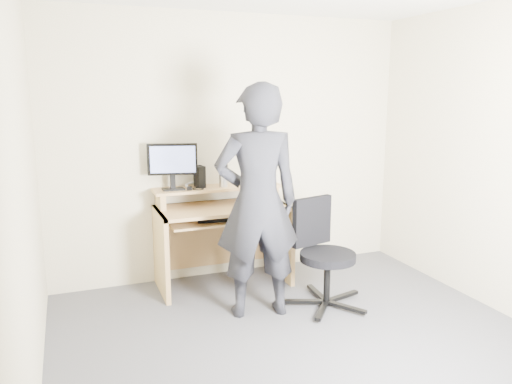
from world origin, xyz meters
TOP-DOWN VIEW (x-y plane):
  - ground at (0.00, 0.00)m, footprint 3.50×3.50m
  - back_wall at (0.00, 1.75)m, footprint 3.50×0.02m
  - desk at (-0.20, 1.53)m, footprint 1.20×0.60m
  - monitor at (-0.62, 1.59)m, footprint 0.44×0.13m
  - external_drive at (-0.36, 1.63)m, footprint 0.09×0.14m
  - travel_mug at (-0.15, 1.57)m, footprint 0.09×0.09m
  - smartphone at (0.16, 1.55)m, footprint 0.09×0.14m
  - charger at (-0.49, 1.52)m, footprint 0.05×0.05m
  - headphones at (-0.41, 1.68)m, footprint 0.18×0.18m
  - keyboard at (-0.23, 1.36)m, footprint 0.48×0.24m
  - mouse at (0.02, 1.35)m, footprint 0.10×0.06m
  - office_chair at (0.45, 0.74)m, footprint 0.70×0.68m
  - person at (-0.13, 0.76)m, footprint 0.74×0.54m

SIDE VIEW (x-z plane):
  - ground at x=0.00m, z-range 0.00..0.00m
  - office_chair at x=0.45m, z-range 0.04..0.92m
  - desk at x=-0.20m, z-range 0.09..1.00m
  - keyboard at x=-0.23m, z-range 0.65..0.68m
  - mouse at x=0.02m, z-range 0.75..0.79m
  - smartphone at x=0.16m, z-range 0.91..0.92m
  - headphones at x=-0.41m, z-range 0.89..0.95m
  - charger at x=-0.49m, z-range 0.91..0.94m
  - person at x=-0.13m, z-range 0.00..1.86m
  - travel_mug at x=-0.15m, z-range 0.91..1.10m
  - external_drive at x=-0.36m, z-range 0.91..1.11m
  - monitor at x=-0.62m, z-range 0.95..1.37m
  - back_wall at x=0.00m, z-range 0.00..2.50m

